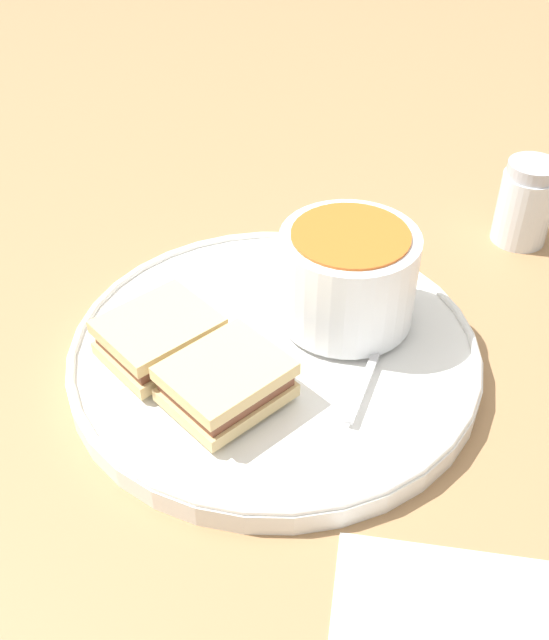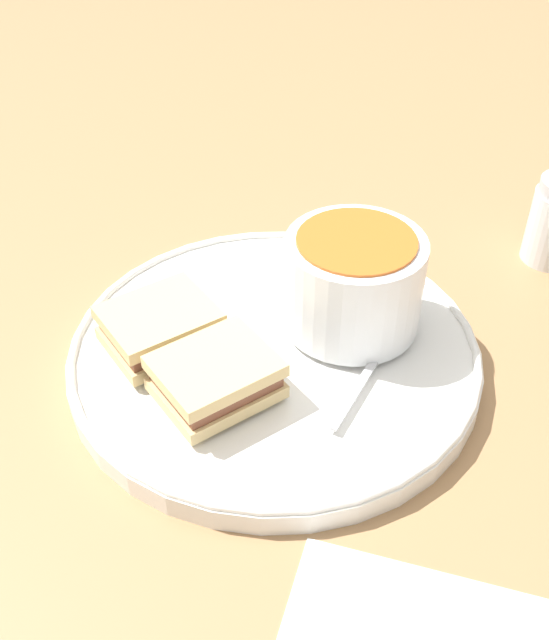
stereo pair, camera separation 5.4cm
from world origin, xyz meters
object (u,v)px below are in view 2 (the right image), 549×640
Objects in this scene: soup_bowl at (353,282)px; sandwich_half_far at (213,376)px; spoon at (384,342)px; sandwich_half_near at (160,327)px.

sandwich_half_far is at bearing -15.75° from soup_bowl.
soup_bowl reaches higher than sandwich_half_far.
spoon is at bearing 148.18° from sandwich_half_far.
soup_bowl is at bearing 136.67° from sandwich_half_near.
soup_bowl is 0.15m from sandwich_half_near.
soup_bowl is at bearing 164.25° from sandwich_half_far.
spoon is (0.01, 0.04, -0.03)m from soup_bowl.
soup_bowl is 1.10× the size of sandwich_half_far.
sandwich_half_far is (0.02, 0.06, 0.00)m from sandwich_half_near.
sandwich_half_far is at bearing 76.19° from sandwich_half_near.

